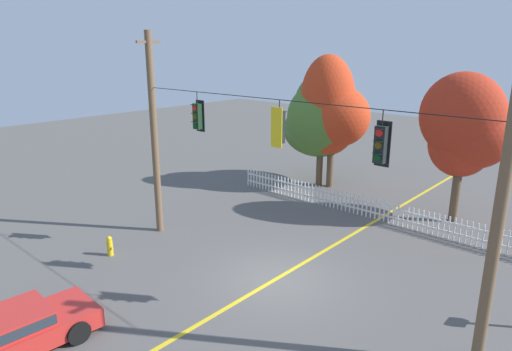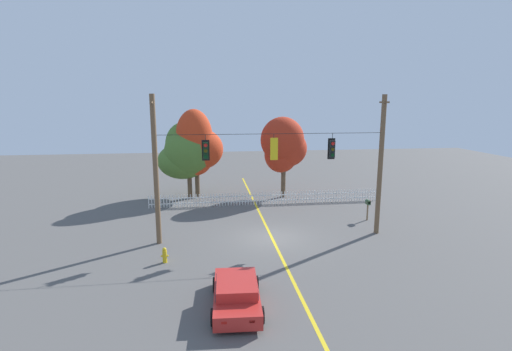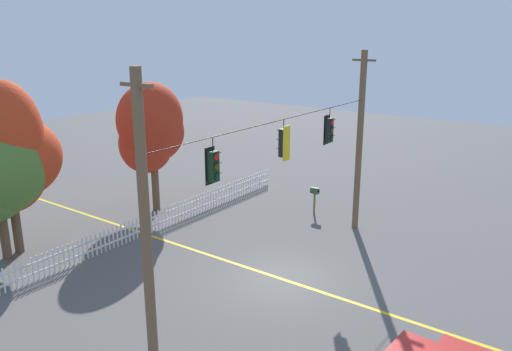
% 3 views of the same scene
% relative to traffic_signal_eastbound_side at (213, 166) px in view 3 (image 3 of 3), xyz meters
% --- Properties ---
extents(ground, '(80.00, 80.00, 0.00)m').
position_rel_traffic_signal_eastbound_side_xyz_m(ground, '(3.77, -0.01, -5.29)').
color(ground, '#565451').
extents(lane_centerline_stripe, '(0.16, 36.00, 0.01)m').
position_rel_traffic_signal_eastbound_side_xyz_m(lane_centerline_stripe, '(3.77, -0.01, -5.29)').
color(lane_centerline_stripe, gold).
rests_on(lane_centerline_stripe, ground).
extents(signal_support_span, '(13.36, 1.10, 8.38)m').
position_rel_traffic_signal_eastbound_side_xyz_m(signal_support_span, '(3.77, -0.01, -1.04)').
color(signal_support_span, brown).
rests_on(signal_support_span, ground).
extents(traffic_signal_eastbound_side, '(0.43, 0.38, 1.47)m').
position_rel_traffic_signal_eastbound_side_xyz_m(traffic_signal_eastbound_side, '(0.00, 0.00, 0.00)').
color(traffic_signal_eastbound_side, black).
extents(traffic_signal_westbound_side, '(0.43, 0.38, 1.47)m').
position_rel_traffic_signal_eastbound_side_xyz_m(traffic_signal_westbound_side, '(3.84, -0.02, 0.04)').
color(traffic_signal_westbound_side, black).
extents(traffic_signal_northbound_primary, '(0.43, 0.38, 1.53)m').
position_rel_traffic_signal_eastbound_side_xyz_m(traffic_signal_northbound_primary, '(7.28, 0.00, -0.03)').
color(traffic_signal_northbound_primary, black).
extents(white_picket_fence, '(18.12, 0.06, 0.99)m').
position_rel_traffic_signal_eastbound_side_xyz_m(white_picket_fence, '(4.64, 7.46, -4.79)').
color(white_picket_fence, white).
rests_on(white_picket_fence, ground).
extents(autumn_maple_mid, '(3.90, 3.20, 7.39)m').
position_rel_traffic_signal_eastbound_side_xyz_m(autumn_maple_mid, '(-0.74, 10.21, -0.98)').
color(autumn_maple_mid, brown).
rests_on(autumn_maple_mid, ground).
extents(autumn_oak_far_east, '(3.95, 3.23, 6.75)m').
position_rel_traffic_signal_eastbound_side_xyz_m(autumn_oak_far_east, '(6.43, 9.76, -1.00)').
color(autumn_oak_far_east, brown).
rests_on(autumn_oak_far_east, ground).
extents(roadside_mailbox, '(0.25, 0.44, 1.42)m').
position_rel_traffic_signal_eastbound_side_xyz_m(roadside_mailbox, '(10.83, 2.54, -4.13)').
color(roadside_mailbox, brown).
rests_on(roadside_mailbox, ground).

